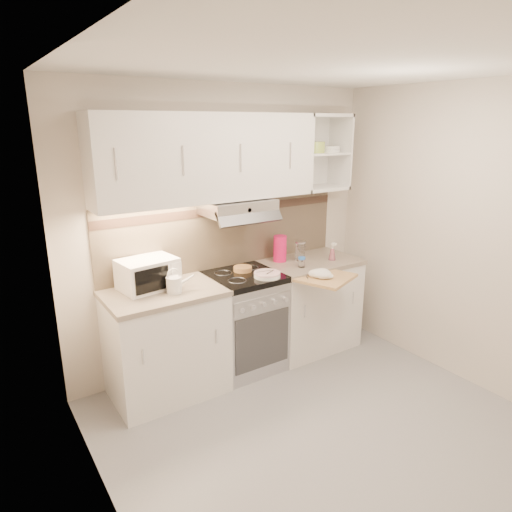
{
  "coord_description": "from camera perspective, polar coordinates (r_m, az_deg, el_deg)",
  "views": [
    {
      "loc": [
        -2.0,
        -2.11,
        2.17
      ],
      "look_at": [
        0.03,
        0.95,
        1.1
      ],
      "focal_mm": 32.0,
      "sensor_mm": 36.0,
      "label": 1
    }
  ],
  "objects": [
    {
      "name": "ground",
      "position": [
        3.63,
        8.48,
        -20.65
      ],
      "size": [
        3.0,
        3.0,
        0.0
      ],
      "primitive_type": "plane",
      "color": "gray",
      "rests_on": "ground"
    },
    {
      "name": "room_shell",
      "position": [
        3.23,
        5.37,
        6.56
      ],
      "size": [
        3.04,
        2.84,
        2.52
      ],
      "color": "beige",
      "rests_on": "ground"
    },
    {
      "name": "base_cabinet_left",
      "position": [
        3.86,
        -11.14,
        -10.82
      ],
      "size": [
        0.9,
        0.6,
        0.86
      ],
      "primitive_type": "cube",
      "color": "white",
      "rests_on": "ground"
    },
    {
      "name": "worktop_left",
      "position": [
        3.68,
        -11.52,
        -4.56
      ],
      "size": [
        0.92,
        0.62,
        0.04
      ],
      "primitive_type": "cube",
      "color": "gray",
      "rests_on": "base_cabinet_left"
    },
    {
      "name": "base_cabinet_right",
      "position": [
        4.57,
        6.56,
        -6.18
      ],
      "size": [
        0.9,
        0.6,
        0.86
      ],
      "primitive_type": "cube",
      "color": "white",
      "rests_on": "ground"
    },
    {
      "name": "worktop_right",
      "position": [
        4.42,
        6.75,
        -0.77
      ],
      "size": [
        0.92,
        0.62,
        0.04
      ],
      "primitive_type": "cube",
      "color": "gray",
      "rests_on": "base_cabinet_right"
    },
    {
      "name": "electric_range",
      "position": [
        4.15,
        -1.48,
        -8.14
      ],
      "size": [
        0.6,
        0.6,
        0.9
      ],
      "color": "#B7B7BC",
      "rests_on": "ground"
    },
    {
      "name": "microwave",
      "position": [
        3.71,
        -13.38,
        -2.18
      ],
      "size": [
        0.47,
        0.37,
        0.24
      ],
      "rotation": [
        0.0,
        0.0,
        0.13
      ],
      "color": "white",
      "rests_on": "worktop_left"
    },
    {
      "name": "watering_can",
      "position": [
        3.59,
        -10.1,
        -3.44
      ],
      "size": [
        0.23,
        0.12,
        0.2
      ],
      "rotation": [
        0.0,
        0.0,
        -0.11
      ],
      "color": "white",
      "rests_on": "worktop_left"
    },
    {
      "name": "plate_stack",
      "position": [
        3.9,
        1.4,
        -2.34
      ],
      "size": [
        0.23,
        0.23,
        0.05
      ],
      "rotation": [
        0.0,
        0.0,
        0.02
      ],
      "color": "white",
      "rests_on": "electric_range"
    },
    {
      "name": "bread_loaf",
      "position": [
        4.06,
        -1.67,
        -1.6
      ],
      "size": [
        0.16,
        0.16,
        0.04
      ],
      "primitive_type": "cylinder",
      "color": "#A9694C",
      "rests_on": "electric_range"
    },
    {
      "name": "pink_pitcher",
      "position": [
        4.32,
        3.02,
        0.95
      ],
      "size": [
        0.13,
        0.12,
        0.25
      ],
      "rotation": [
        0.0,
        0.0,
        0.41
      ],
      "color": "#DB0F53",
      "rests_on": "worktop_right"
    },
    {
      "name": "glass_jar",
      "position": [
        4.37,
        5.53,
        0.67
      ],
      "size": [
        0.1,
        0.1,
        0.19
      ],
      "rotation": [
        0.0,
        0.0,
        -0.12
      ],
      "color": "silver",
      "rests_on": "worktop_right"
    },
    {
      "name": "spice_jar",
      "position": [
        4.18,
        5.73,
        -0.75
      ],
      "size": [
        0.07,
        0.07,
        0.1
      ],
      "rotation": [
        0.0,
        0.0,
        0.15
      ],
      "color": "white",
      "rests_on": "worktop_right"
    },
    {
      "name": "spray_bottle",
      "position": [
        4.43,
        9.52,
        0.4
      ],
      "size": [
        0.07,
        0.07,
        0.18
      ],
      "rotation": [
        0.0,
        0.0,
        0.33
      ],
      "color": "pink",
      "rests_on": "worktop_right"
    },
    {
      "name": "cutting_board",
      "position": [
        4.02,
        8.69,
        -2.7
      ],
      "size": [
        0.58,
        0.55,
        0.03
      ],
      "primitive_type": "cube",
      "rotation": [
        0.0,
        0.0,
        0.38
      ],
      "color": "tan",
      "rests_on": "base_cabinet_right"
    },
    {
      "name": "dish_towel",
      "position": [
        3.99,
        8.83,
        -2.13
      ],
      "size": [
        0.29,
        0.26,
        0.07
      ],
      "primitive_type": null,
      "rotation": [
        0.0,
        0.0,
        -0.11
      ],
      "color": "silver",
      "rests_on": "cutting_board"
    }
  ]
}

